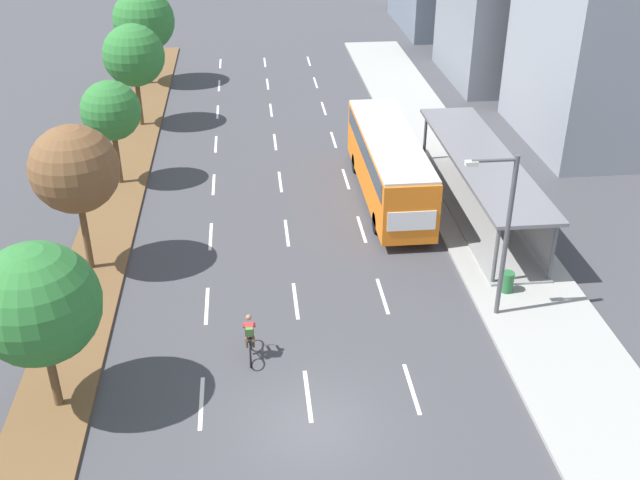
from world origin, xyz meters
TOP-DOWN VIEW (x-y plane):
  - ground_plane at (0.00, 0.00)m, footprint 140.00×140.00m
  - median_strip at (-8.30, 20.00)m, footprint 2.60×52.00m
  - sidewalk_right at (9.25, 20.00)m, footprint 4.50×52.00m
  - lane_divider_left at (-3.50, 18.47)m, footprint 0.14×47.95m
  - lane_divider_center at (0.00, 18.47)m, footprint 0.14×47.95m
  - lane_divider_right at (3.50, 18.47)m, footprint 0.14×47.95m
  - bus_shelter at (9.53, 13.76)m, footprint 2.90×13.66m
  - bus at (5.25, 15.92)m, footprint 2.54×11.29m
  - cyclist at (-1.84, 3.76)m, footprint 0.46×1.82m
  - median_tree_nearest at (-8.08, 1.78)m, footprint 3.82×3.82m
  - median_tree_second at (-8.45, 10.40)m, footprint 3.56×3.56m
  - median_tree_third at (-8.33, 19.03)m, footprint 3.01×3.01m
  - median_tree_fourth at (-8.15, 27.65)m, footprint 3.70×3.70m
  - median_tree_fifth at (-8.43, 36.28)m, footprint 4.28×4.28m
  - streetlight at (7.42, 5.34)m, footprint 1.91×0.24m
  - trash_bin at (8.45, 6.78)m, footprint 0.52×0.52m

SIDE VIEW (x-z plane):
  - ground_plane at x=0.00m, z-range 0.00..0.00m
  - lane_divider_left at x=-3.50m, z-range 0.00..0.01m
  - lane_divider_center at x=0.00m, z-range 0.00..0.01m
  - lane_divider_right at x=3.50m, z-range 0.00..0.01m
  - median_strip at x=-8.30m, z-range 0.00..0.12m
  - sidewalk_right at x=9.25m, z-range 0.00..0.15m
  - trash_bin at x=8.45m, z-range 0.15..1.00m
  - cyclist at x=-1.84m, z-range -0.06..1.65m
  - bus_shelter at x=9.53m, z-range 0.43..3.29m
  - bus at x=5.25m, z-range 0.38..3.75m
  - streetlight at x=7.42m, z-range 0.64..7.14m
  - median_tree_nearest at x=-8.08m, z-range 1.09..6.88m
  - median_tree_third at x=-8.33m, z-range 1.31..6.72m
  - median_tree_fourth at x=-8.15m, z-range 1.35..7.54m
  - median_tree_fifth at x=-8.43m, z-range 1.27..7.87m
  - median_tree_second at x=-8.45m, z-range 1.47..7.77m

